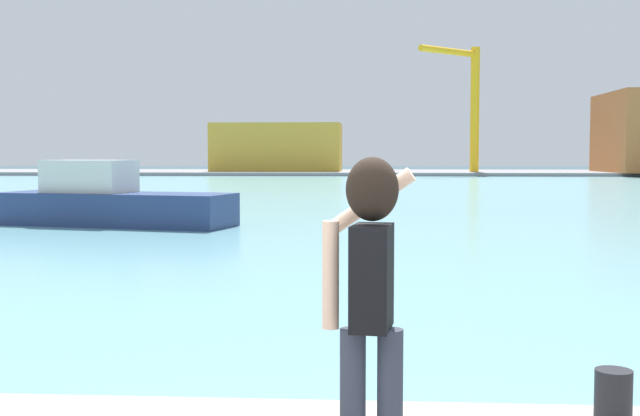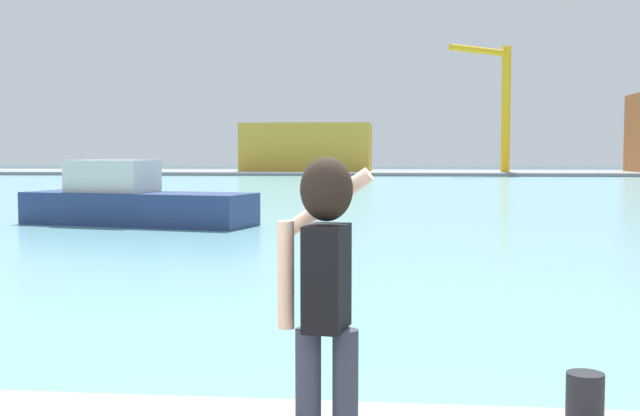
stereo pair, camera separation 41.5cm
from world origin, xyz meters
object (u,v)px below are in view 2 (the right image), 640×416
at_px(warehouse_left, 307,147).
at_px(port_crane, 500,96).
at_px(boat_moored, 133,202).
at_px(harbor_bollard, 585,402).
at_px(person_photographer, 325,284).

height_order(warehouse_left, port_crane, port_crane).
relative_size(boat_moored, warehouse_left, 0.54).
bearing_deg(harbor_bollard, person_photographer, -149.00).
distance_m(person_photographer, harbor_bollard, 2.03).
distance_m(person_photographer, port_crane, 87.42).
xyz_separation_m(harbor_bollard, warehouse_left, (-12.73, 89.32, 2.43)).
xyz_separation_m(boat_moored, port_crane, (19.02, 65.25, 7.99)).
relative_size(warehouse_left, port_crane, 1.08).
distance_m(boat_moored, port_crane, 68.43).
bearing_deg(person_photographer, boat_moored, 29.40).
distance_m(boat_moored, warehouse_left, 69.12).
height_order(harbor_bollard, boat_moored, boat_moored).
bearing_deg(boat_moored, warehouse_left, 105.46).
xyz_separation_m(person_photographer, boat_moored, (-8.43, 21.23, -0.85)).
bearing_deg(port_crane, warehouse_left, 170.15).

